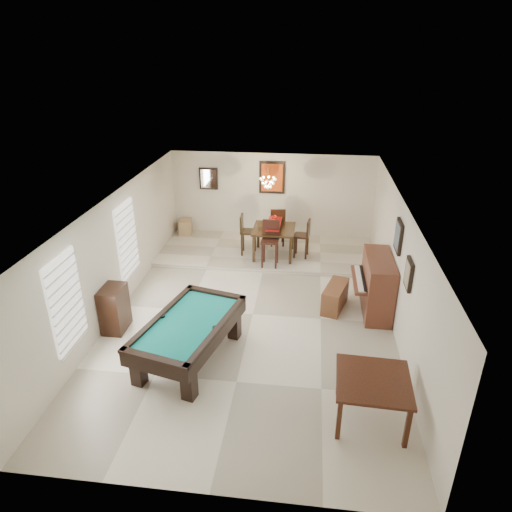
% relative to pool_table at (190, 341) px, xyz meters
% --- Properties ---
extents(ground_plane, '(6.00, 9.00, 0.02)m').
position_rel_pool_table_xyz_m(ground_plane, '(0.98, 1.69, -0.41)').
color(ground_plane, beige).
extents(wall_back, '(6.00, 0.04, 2.60)m').
position_rel_pool_table_xyz_m(wall_back, '(0.98, 6.19, 0.90)').
color(wall_back, silver).
rests_on(wall_back, ground_plane).
extents(wall_front, '(6.00, 0.04, 2.60)m').
position_rel_pool_table_xyz_m(wall_front, '(0.98, -2.81, 0.90)').
color(wall_front, silver).
rests_on(wall_front, ground_plane).
extents(wall_left, '(0.04, 9.00, 2.60)m').
position_rel_pool_table_xyz_m(wall_left, '(-2.02, 1.69, 0.90)').
color(wall_left, silver).
rests_on(wall_left, ground_plane).
extents(wall_right, '(0.04, 9.00, 2.60)m').
position_rel_pool_table_xyz_m(wall_right, '(3.98, 1.69, 0.90)').
color(wall_right, silver).
rests_on(wall_right, ground_plane).
extents(ceiling, '(6.00, 9.00, 0.04)m').
position_rel_pool_table_xyz_m(ceiling, '(0.98, 1.69, 2.20)').
color(ceiling, white).
rests_on(ceiling, wall_back).
extents(dining_step, '(6.00, 2.50, 0.12)m').
position_rel_pool_table_xyz_m(dining_step, '(0.98, 4.94, -0.34)').
color(dining_step, beige).
rests_on(dining_step, ground_plane).
extents(window_left_front, '(0.06, 1.00, 1.70)m').
position_rel_pool_table_xyz_m(window_left_front, '(-1.99, -0.51, 1.00)').
color(window_left_front, white).
rests_on(window_left_front, wall_left).
extents(window_left_rear, '(0.06, 1.00, 1.70)m').
position_rel_pool_table_xyz_m(window_left_rear, '(-1.99, 2.29, 1.00)').
color(window_left_rear, white).
rests_on(window_left_rear, wall_left).
extents(pool_table, '(1.85, 2.65, 0.80)m').
position_rel_pool_table_xyz_m(pool_table, '(0.00, 0.00, 0.00)').
color(pool_table, black).
rests_on(pool_table, ground_plane).
extents(square_table, '(1.18, 1.18, 0.78)m').
position_rel_pool_table_xyz_m(square_table, '(3.22, -1.16, -0.01)').
color(square_table, black).
rests_on(square_table, ground_plane).
extents(upright_piano, '(0.87, 1.55, 1.29)m').
position_rel_pool_table_xyz_m(upright_piano, '(3.52, 2.19, 0.24)').
color(upright_piano, brown).
rests_on(upright_piano, ground_plane).
extents(piano_bench, '(0.66, 1.06, 0.55)m').
position_rel_pool_table_xyz_m(piano_bench, '(2.78, 2.21, -0.12)').
color(piano_bench, brown).
rests_on(piano_bench, ground_plane).
extents(apothecary_chest, '(0.43, 0.65, 0.97)m').
position_rel_pool_table_xyz_m(apothecary_chest, '(-1.79, 0.79, 0.09)').
color(apothecary_chest, black).
rests_on(apothecary_chest, ground_plane).
extents(dining_table, '(1.13, 1.13, 0.93)m').
position_rel_pool_table_xyz_m(dining_table, '(1.18, 4.59, 0.18)').
color(dining_table, black).
rests_on(dining_table, dining_step).
extents(flower_vase, '(0.17, 0.17, 0.26)m').
position_rel_pool_table_xyz_m(flower_vase, '(1.18, 4.59, 0.78)').
color(flower_vase, red).
rests_on(flower_vase, dining_table).
extents(dining_chair_south, '(0.46, 0.46, 1.21)m').
position_rel_pool_table_xyz_m(dining_chair_south, '(1.14, 3.96, 0.32)').
color(dining_chair_south, black).
rests_on(dining_chair_south, dining_step).
extents(dining_chair_north, '(0.47, 0.47, 1.14)m').
position_rel_pool_table_xyz_m(dining_chair_north, '(1.22, 5.37, 0.29)').
color(dining_chair_north, black).
rests_on(dining_chair_north, dining_step).
extents(dining_chair_west, '(0.43, 0.43, 1.13)m').
position_rel_pool_table_xyz_m(dining_chair_west, '(0.48, 4.63, 0.28)').
color(dining_chair_west, black).
rests_on(dining_chair_west, dining_step).
extents(dining_chair_east, '(0.44, 0.44, 1.06)m').
position_rel_pool_table_xyz_m(dining_chair_east, '(1.93, 4.62, 0.25)').
color(dining_chair_east, black).
rests_on(dining_chair_east, dining_step).
extents(corner_bench, '(0.46, 0.54, 0.43)m').
position_rel_pool_table_xyz_m(corner_bench, '(-1.66, 5.88, -0.07)').
color(corner_bench, '#A6845A').
rests_on(corner_bench, dining_step).
extents(chandelier, '(0.44, 0.44, 0.60)m').
position_rel_pool_table_xyz_m(chandelier, '(0.98, 4.89, 1.80)').
color(chandelier, '#FFE5B2').
rests_on(chandelier, ceiling).
extents(back_painting, '(0.75, 0.06, 0.95)m').
position_rel_pool_table_xyz_m(back_painting, '(0.98, 6.15, 1.50)').
color(back_painting, '#D84C14').
rests_on(back_painting, wall_back).
extents(back_mirror, '(0.55, 0.06, 0.65)m').
position_rel_pool_table_xyz_m(back_mirror, '(-0.92, 6.15, 1.40)').
color(back_mirror, white).
rests_on(back_mirror, wall_back).
extents(right_picture_upper, '(0.06, 0.55, 0.65)m').
position_rel_pool_table_xyz_m(right_picture_upper, '(3.94, 1.99, 1.50)').
color(right_picture_upper, slate).
rests_on(right_picture_upper, wall_right).
extents(right_picture_lower, '(0.06, 0.45, 0.55)m').
position_rel_pool_table_xyz_m(right_picture_lower, '(3.94, 0.69, 1.30)').
color(right_picture_lower, gray).
rests_on(right_picture_lower, wall_right).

